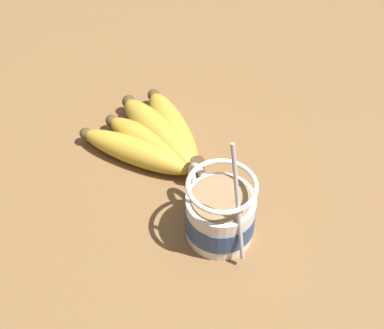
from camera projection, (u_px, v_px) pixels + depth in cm
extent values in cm
cube|color=brown|center=(191.00, 209.00, 73.35)|extent=(133.95, 133.95, 3.58)
cylinder|color=white|center=(220.00, 216.00, 65.97)|extent=(8.53, 8.53, 6.87)
cylinder|color=navy|center=(220.00, 217.00, 66.11)|extent=(8.73, 8.73, 3.24)
torus|color=white|center=(200.00, 182.00, 68.18)|extent=(5.34, 0.90, 5.34)
cylinder|color=#997551|center=(221.00, 198.00, 63.38)|extent=(7.33, 7.33, 0.40)
torus|color=white|center=(222.00, 186.00, 61.71)|extent=(8.53, 8.53, 0.60)
cylinder|color=#B2B2B7|center=(238.00, 205.00, 59.48)|extent=(4.45, 0.50, 16.04)
ellipsoid|color=#B2B2B7|center=(226.00, 234.00, 66.49)|extent=(3.00, 2.00, 0.80)
cylinder|color=#4C381E|center=(197.00, 168.00, 72.05)|extent=(2.00, 2.00, 3.00)
ellipsoid|color=gold|center=(173.00, 129.00, 78.51)|extent=(17.02, 6.12, 4.37)
sphere|color=#4C381E|center=(154.00, 95.00, 83.76)|extent=(1.96, 1.96, 1.96)
ellipsoid|color=gold|center=(158.00, 133.00, 77.82)|extent=(17.57, 6.82, 4.53)
sphere|color=#4C381E|center=(127.00, 102.00, 82.52)|extent=(2.04, 2.04, 2.04)
ellipsoid|color=gold|center=(150.00, 144.00, 76.60)|extent=(16.00, 9.55, 4.04)
sphere|color=#4C381E|center=(112.00, 121.00, 80.00)|extent=(1.82, 1.82, 1.82)
ellipsoid|color=gold|center=(136.00, 152.00, 75.65)|extent=(16.17, 13.16, 3.88)
sphere|color=#4C381E|center=(85.00, 134.00, 78.19)|extent=(1.74, 1.74, 1.74)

